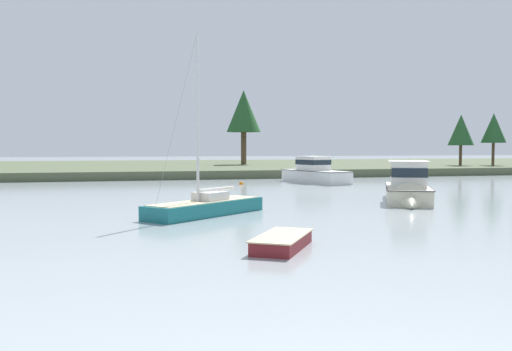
{
  "coord_description": "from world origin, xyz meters",
  "views": [
    {
      "loc": [
        -3.62,
        -6.32,
        3.94
      ],
      "look_at": [
        5.87,
        31.66,
        1.89
      ],
      "focal_mm": 37.9,
      "sensor_mm": 36.0,
      "label": 1
    }
  ],
  "objects_px": {
    "cruiser_cream": "(408,192)",
    "sailboat_teal": "(206,211)",
    "dinghy_maroon": "(282,244)",
    "mooring_buoy_orange": "(241,184)",
    "cruiser_white": "(310,176)"
  },
  "relations": [
    {
      "from": "dinghy_maroon",
      "to": "cruiser_white",
      "type": "height_order",
      "value": "cruiser_white"
    },
    {
      "from": "dinghy_maroon",
      "to": "sailboat_teal",
      "type": "xyz_separation_m",
      "value": [
        -1.29,
        11.07,
        0.06
      ]
    },
    {
      "from": "cruiser_cream",
      "to": "sailboat_teal",
      "type": "bearing_deg",
      "value": -167.09
    },
    {
      "from": "dinghy_maroon",
      "to": "sailboat_teal",
      "type": "distance_m",
      "value": 11.15
    },
    {
      "from": "cruiser_cream",
      "to": "mooring_buoy_orange",
      "type": "xyz_separation_m",
      "value": [
        -7.38,
        21.48,
        -0.66
      ]
    },
    {
      "from": "dinghy_maroon",
      "to": "mooring_buoy_orange",
      "type": "relative_size",
      "value": 8.16
    },
    {
      "from": "dinghy_maroon",
      "to": "sailboat_teal",
      "type": "bearing_deg",
      "value": 96.62
    },
    {
      "from": "sailboat_teal",
      "to": "dinghy_maroon",
      "type": "bearing_deg",
      "value": -83.38
    },
    {
      "from": "mooring_buoy_orange",
      "to": "dinghy_maroon",
      "type": "bearing_deg",
      "value": -99.97
    },
    {
      "from": "mooring_buoy_orange",
      "to": "cruiser_cream",
      "type": "bearing_deg",
      "value": -71.05
    },
    {
      "from": "sailboat_teal",
      "to": "cruiser_cream",
      "type": "height_order",
      "value": "sailboat_teal"
    },
    {
      "from": "cruiser_cream",
      "to": "mooring_buoy_orange",
      "type": "bearing_deg",
      "value": 108.95
    },
    {
      "from": "cruiser_cream",
      "to": "cruiser_white",
      "type": "relative_size",
      "value": 0.96
    },
    {
      "from": "dinghy_maroon",
      "to": "cruiser_cream",
      "type": "xyz_separation_m",
      "value": [
        13.7,
        14.51,
        0.56
      ]
    },
    {
      "from": "cruiser_cream",
      "to": "cruiser_white",
      "type": "height_order",
      "value": "cruiser_cream"
    }
  ]
}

